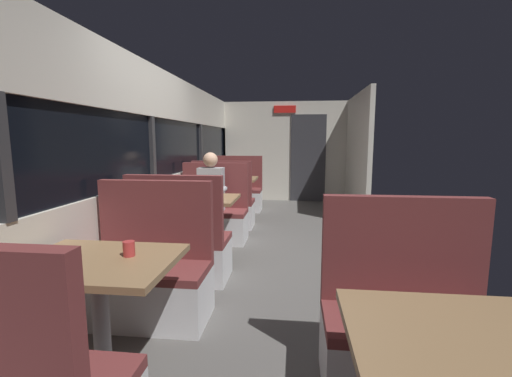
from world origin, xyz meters
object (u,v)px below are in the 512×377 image
at_px(dining_table_near_window, 98,275).
at_px(bench_mid_window_facing_entry, 213,218).
at_px(coffee_cup_primary, 184,195).
at_px(coffee_cup_secondary, 129,249).
at_px(bench_far_window_facing_entry, 238,194).
at_px(dining_table_mid_window, 199,206).
at_px(bench_far_window_facing_end, 224,207).
at_px(bench_front_aisle_facing_entry, 407,335).
at_px(dining_table_far_window, 232,183).
at_px(bench_near_window_facing_entry, 150,278).
at_px(seated_passenger, 212,204).
at_px(dining_table_front_aisle, 476,363).
at_px(bench_mid_window_facing_end, 181,249).

bearing_deg(dining_table_near_window, bench_mid_window_facing_entry, 90.00).
height_order(coffee_cup_primary, coffee_cup_secondary, same).
distance_m(bench_mid_window_facing_entry, bench_far_window_facing_entry, 2.16).
bearing_deg(dining_table_near_window, dining_table_mid_window, 90.00).
height_order(dining_table_mid_window, bench_far_window_facing_end, bench_far_window_facing_end).
relative_size(bench_front_aisle_facing_entry, coffee_cup_secondary, 12.22).
xyz_separation_m(dining_table_far_window, coffee_cup_secondary, (0.16, -4.24, 0.15)).
height_order(bench_near_window_facing_entry, coffee_cup_primary, bench_near_window_facing_entry).
xyz_separation_m(dining_table_far_window, coffee_cup_primary, (-0.15, -2.25, 0.15)).
bearing_deg(bench_far_window_facing_entry, dining_table_near_window, -90.00).
xyz_separation_m(dining_table_near_window, bench_far_window_facing_entry, (0.00, 5.02, -0.31)).
bearing_deg(seated_passenger, dining_table_front_aisle, -62.14).
bearing_deg(bench_mid_window_facing_end, dining_table_mid_window, 90.00).
distance_m(bench_mid_window_facing_end, coffee_cup_secondary, 1.47).
height_order(bench_near_window_facing_entry, bench_front_aisle_facing_entry, same).
xyz_separation_m(dining_table_mid_window, bench_far_window_facing_entry, (0.00, 2.86, -0.31)).
bearing_deg(bench_front_aisle_facing_entry, coffee_cup_secondary, -179.07).
bearing_deg(coffee_cup_secondary, bench_far_window_facing_end, 92.62).
distance_m(bench_mid_window_facing_end, bench_far_window_facing_end, 2.16).
bearing_deg(coffee_cup_secondary, dining_table_far_window, 92.19).
bearing_deg(dining_table_far_window, dining_table_near_window, -90.00).
bearing_deg(bench_mid_window_facing_entry, bench_near_window_facing_entry, -90.00).
bearing_deg(bench_far_window_facing_entry, bench_far_window_facing_end, -90.00).
xyz_separation_m(dining_table_near_window, bench_near_window_facing_entry, (0.00, 0.70, -0.31)).
relative_size(dining_table_mid_window, dining_table_far_window, 1.00).
xyz_separation_m(bench_mid_window_facing_end, coffee_cup_primary, (-0.15, 0.61, 0.46)).
bearing_deg(bench_far_window_facing_entry, dining_table_front_aisle, -72.32).
xyz_separation_m(bench_mid_window_facing_end, bench_far_window_facing_entry, (0.00, 3.56, 0.00)).
height_order(bench_near_window_facing_entry, coffee_cup_secondary, bench_near_window_facing_entry).
relative_size(dining_table_front_aisle, seated_passenger, 0.71).
bearing_deg(dining_table_front_aisle, dining_table_far_window, 110.00).
height_order(dining_table_front_aisle, coffee_cup_secondary, coffee_cup_secondary).
height_order(bench_front_aisle_facing_entry, seated_passenger, seated_passenger).
height_order(bench_near_window_facing_entry, dining_table_front_aisle, bench_near_window_facing_entry).
height_order(dining_table_far_window, seated_passenger, seated_passenger).
bearing_deg(bench_mid_window_facing_entry, bench_mid_window_facing_end, -90.00).
height_order(dining_table_near_window, seated_passenger, seated_passenger).
bearing_deg(bench_front_aisle_facing_entry, dining_table_near_window, -176.82).
bearing_deg(bench_mid_window_facing_entry, bench_far_window_facing_entry, 90.00).
relative_size(bench_mid_window_facing_entry, seated_passenger, 0.87).
height_order(dining_table_near_window, coffee_cup_secondary, coffee_cup_secondary).
bearing_deg(dining_table_mid_window, coffee_cup_secondary, -85.56).
bearing_deg(coffee_cup_secondary, dining_table_near_window, -155.77).
xyz_separation_m(bench_front_aisle_facing_entry, coffee_cup_primary, (-1.94, 1.97, 0.46)).
bearing_deg(dining_table_near_window, coffee_cup_primary, 94.19).
xyz_separation_m(bench_far_window_facing_end, dining_table_front_aisle, (1.79, -4.22, 0.31)).
bearing_deg(dining_table_far_window, coffee_cup_secondary, -87.81).
xyz_separation_m(bench_near_window_facing_entry, bench_front_aisle_facing_entry, (1.79, -0.60, 0.00)).
xyz_separation_m(bench_far_window_facing_entry, seated_passenger, (0.00, -2.23, 0.21)).
xyz_separation_m(dining_table_mid_window, bench_mid_window_facing_end, (0.00, -0.70, -0.31)).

